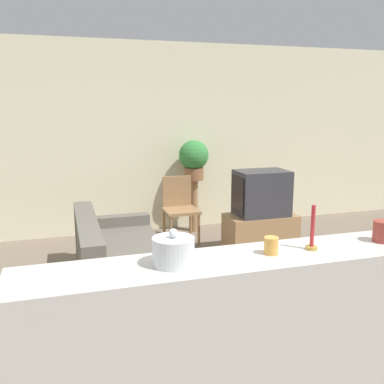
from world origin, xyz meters
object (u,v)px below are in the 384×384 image
(potted_plant, at_px, (194,158))
(television, at_px, (261,193))
(wooden_chair, at_px, (179,206))
(decorative_bowl, at_px, (173,251))
(couch, at_px, (118,261))

(potted_plant, bearing_deg, television, -70.25)
(wooden_chair, relative_size, potted_plant, 1.54)
(wooden_chair, height_order, decorative_bowl, decorative_bowl)
(couch, bearing_deg, potted_plant, 50.88)
(potted_plant, bearing_deg, wooden_chair, -128.97)
(couch, distance_m, decorative_bowl, 2.24)
(decorative_bowl, bearing_deg, potted_plant, 71.10)
(couch, xyz_separation_m, wooden_chair, (0.99, 1.21, 0.24))
(couch, relative_size, television, 2.73)
(decorative_bowl, bearing_deg, wooden_chair, 74.09)
(television, xyz_separation_m, wooden_chair, (-0.78, 0.86, -0.29))
(television, relative_size, decorative_bowl, 2.75)
(television, height_order, wooden_chair, television)
(couch, xyz_separation_m, decorative_bowl, (0.04, -2.09, 0.80))
(couch, bearing_deg, decorative_bowl, -88.78)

